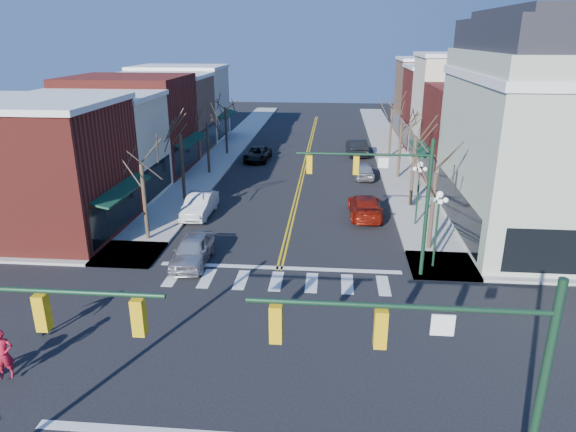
% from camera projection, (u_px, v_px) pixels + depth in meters
% --- Properties ---
extents(ground, '(160.00, 160.00, 0.00)m').
position_uv_depth(ground, '(259.00, 352.00, 20.28)').
color(ground, black).
rests_on(ground, ground).
extents(sidewalk_left, '(3.50, 70.00, 0.15)m').
position_uv_depth(sidewalk_left, '(184.00, 196.00, 39.78)').
color(sidewalk_left, '#9E9B93').
rests_on(sidewalk_left, ground).
extents(sidewalk_right, '(3.50, 70.00, 0.15)m').
position_uv_depth(sidewalk_right, '(413.00, 202.00, 38.31)').
color(sidewalk_right, '#9E9B93').
rests_on(sidewalk_right, ground).
extents(bldg_left_brick_a, '(10.00, 8.50, 8.00)m').
position_uv_depth(bldg_left_brick_a, '(34.00, 171.00, 31.29)').
color(bldg_left_brick_a, maroon).
rests_on(bldg_left_brick_a, ground).
extents(bldg_left_stucco_a, '(10.00, 7.00, 7.50)m').
position_uv_depth(bldg_left_stucco_a, '(91.00, 149.00, 38.66)').
color(bldg_left_stucco_a, beige).
rests_on(bldg_left_stucco_a, ground).
extents(bldg_left_brick_b, '(10.00, 9.00, 8.50)m').
position_uv_depth(bldg_left_brick_b, '(131.00, 125.00, 46.01)').
color(bldg_left_brick_b, maroon).
rests_on(bldg_left_brick_b, ground).
extents(bldg_left_tan, '(10.00, 7.50, 7.80)m').
position_uv_depth(bldg_left_tan, '(161.00, 115.00, 53.87)').
color(bldg_left_tan, '#8D664D').
rests_on(bldg_left_tan, ground).
extents(bldg_left_stucco_b, '(10.00, 8.00, 8.20)m').
position_uv_depth(bldg_left_stucco_b, '(181.00, 104.00, 61.09)').
color(bldg_left_stucco_b, beige).
rests_on(bldg_left_stucco_b, ground).
extents(bldg_right_brick_a, '(10.00, 8.50, 8.00)m').
position_uv_depth(bldg_right_brick_a, '(491.00, 137.00, 41.84)').
color(bldg_right_brick_a, maroon).
rests_on(bldg_right_brick_a, ground).
extents(bldg_right_stucco, '(10.00, 7.00, 10.00)m').
position_uv_depth(bldg_right_stucco, '(469.00, 111.00, 48.79)').
color(bldg_right_stucco, beige).
rests_on(bldg_right_stucco, ground).
extents(bldg_right_brick_b, '(10.00, 8.00, 8.50)m').
position_uv_depth(bldg_right_brick_b, '(452.00, 109.00, 56.08)').
color(bldg_right_brick_b, maroon).
rests_on(bldg_right_brick_b, ground).
extents(bldg_right_tan, '(10.00, 8.00, 9.00)m').
position_uv_depth(bldg_right_tan, '(438.00, 98.00, 63.52)').
color(bldg_right_tan, '#8D664D').
rests_on(bldg_right_tan, ground).
extents(victorian_corner, '(12.25, 14.25, 13.30)m').
position_uv_depth(victorian_corner, '(568.00, 128.00, 30.31)').
color(victorian_corner, '#A7B39A').
rests_on(victorian_corner, ground).
extents(traffic_mast_near_right, '(6.60, 0.28, 7.20)m').
position_uv_depth(traffic_mast_near_right, '(456.00, 377.00, 11.30)').
color(traffic_mast_near_right, '#14331E').
rests_on(traffic_mast_near_right, ground).
extents(traffic_mast_far_right, '(6.60, 0.28, 7.20)m').
position_uv_depth(traffic_mast_far_right, '(390.00, 189.00, 25.20)').
color(traffic_mast_far_right, '#14331E').
rests_on(traffic_mast_far_right, ground).
extents(lamppost_corner, '(0.36, 0.36, 4.33)m').
position_uv_depth(lamppost_corner, '(438.00, 216.00, 26.60)').
color(lamppost_corner, '#14331E').
rests_on(lamppost_corner, ground).
extents(lamppost_midblock, '(0.36, 0.36, 4.33)m').
position_uv_depth(lamppost_midblock, '(419.00, 183.00, 32.70)').
color(lamppost_midblock, '#14331E').
rests_on(lamppost_midblock, ground).
extents(tree_left_a, '(0.24, 0.24, 4.76)m').
position_uv_depth(tree_left_a, '(145.00, 203.00, 30.53)').
color(tree_left_a, '#382B21').
rests_on(tree_left_a, ground).
extents(tree_left_b, '(0.24, 0.24, 5.04)m').
position_uv_depth(tree_left_b, '(183.00, 168.00, 38.00)').
color(tree_left_b, '#382B21').
rests_on(tree_left_b, ground).
extents(tree_left_c, '(0.24, 0.24, 4.55)m').
position_uv_depth(tree_left_c, '(208.00, 149.00, 45.60)').
color(tree_left_c, '#382B21').
rests_on(tree_left_c, ground).
extents(tree_left_d, '(0.24, 0.24, 4.90)m').
position_uv_depth(tree_left_d, '(226.00, 131.00, 53.05)').
color(tree_left_d, '#382B21').
rests_on(tree_left_d, ground).
extents(tree_right_a, '(0.24, 0.24, 4.62)m').
position_uv_depth(tree_right_a, '(432.00, 213.00, 29.14)').
color(tree_right_a, '#382B21').
rests_on(tree_right_a, ground).
extents(tree_right_b, '(0.24, 0.24, 5.18)m').
position_uv_depth(tree_right_b, '(413.00, 173.00, 36.57)').
color(tree_right_b, '#382B21').
rests_on(tree_right_b, ground).
extents(tree_right_c, '(0.24, 0.24, 4.83)m').
position_uv_depth(tree_right_c, '(400.00, 151.00, 44.14)').
color(tree_right_c, '#382B21').
rests_on(tree_right_c, ground).
extents(tree_right_d, '(0.24, 0.24, 4.97)m').
position_uv_depth(tree_right_d, '(390.00, 134.00, 51.63)').
color(tree_right_d, '#382B21').
rests_on(tree_right_d, ground).
extents(car_left_near, '(1.86, 4.53, 1.54)m').
position_uv_depth(car_left_near, '(192.00, 250.00, 27.95)').
color(car_left_near, '#A7A7AC').
rests_on(car_left_near, ground).
extents(car_left_mid, '(1.73, 4.73, 1.55)m').
position_uv_depth(car_left_mid, '(199.00, 205.00, 35.40)').
color(car_left_mid, silver).
rests_on(car_left_mid, ground).
extents(car_left_far, '(2.46, 4.94, 1.34)m').
position_uv_depth(car_left_far, '(258.00, 154.00, 51.08)').
color(car_left_far, black).
rests_on(car_left_far, ground).
extents(car_right_near, '(2.31, 5.34, 1.53)m').
position_uv_depth(car_right_near, '(365.00, 206.00, 35.18)').
color(car_right_near, maroon).
rests_on(car_right_near, ground).
extents(car_right_mid, '(1.87, 4.26, 1.43)m').
position_uv_depth(car_right_mid, '(363.00, 170.00, 44.79)').
color(car_right_mid, '#AAABAF').
rests_on(car_right_mid, ground).
extents(car_right_far, '(2.25, 5.27, 1.69)m').
position_uv_depth(car_right_far, '(357.00, 147.00, 53.38)').
color(car_right_far, black).
rests_on(car_right_far, ground).
extents(pedestrian_red_a, '(0.81, 0.67, 1.90)m').
position_uv_depth(pedestrian_red_a, '(3.00, 354.00, 18.25)').
color(pedestrian_red_a, '#AA1226').
rests_on(pedestrian_red_a, sidewalk_left).
extents(pedestrian_dark_a, '(1.05, 0.95, 1.72)m').
position_uv_depth(pedestrian_dark_a, '(41.00, 314.00, 21.05)').
color(pedestrian_dark_a, black).
rests_on(pedestrian_dark_a, sidewalk_left).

